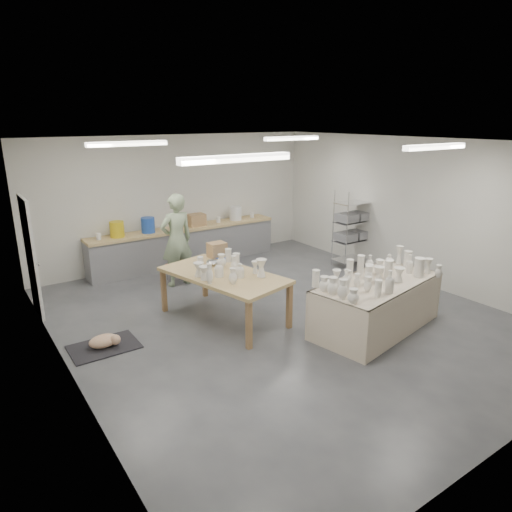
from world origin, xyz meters
TOP-DOWN VIEW (x-y plane):
  - room at (-0.11, 0.08)m, footprint 8.00×8.02m
  - back_counter at (-0.01, 3.68)m, footprint 4.60×0.60m
  - wire_shelf at (3.20, 1.40)m, footprint 0.88×0.48m
  - drying_table at (1.03, -1.25)m, footprint 2.50×1.52m
  - work_table at (-0.81, 0.54)m, footprint 1.60×2.43m
  - rug at (-2.90, 0.63)m, footprint 1.00×0.70m
  - cat at (-2.88, 0.61)m, footprint 0.51×0.43m
  - potter at (-0.77, 2.49)m, footprint 0.72×0.49m
  - red_stool at (-0.77, 2.76)m, footprint 0.38×0.38m

SIDE VIEW (x-z plane):
  - rug at x=-2.90m, z-range 0.00..0.02m
  - cat at x=-2.88m, z-range 0.02..0.21m
  - red_stool at x=-0.77m, z-range 0.14..0.49m
  - drying_table at x=1.03m, z-range -0.14..1.03m
  - back_counter at x=-0.01m, z-range -0.13..1.11m
  - work_table at x=-0.81m, z-range 0.25..1.43m
  - wire_shelf at x=3.20m, z-range 0.02..1.82m
  - potter at x=-0.77m, z-range 0.00..1.93m
  - room at x=-0.11m, z-range 0.56..3.56m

